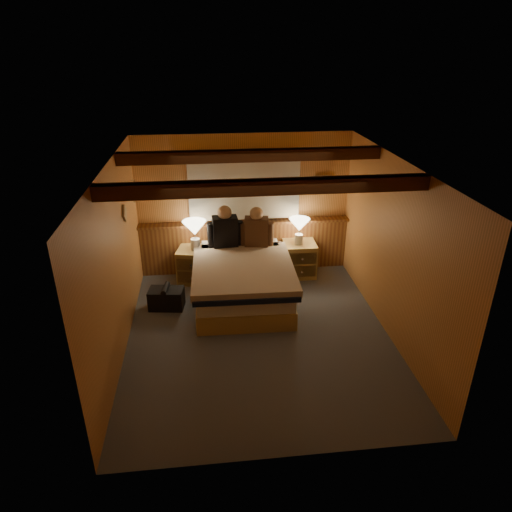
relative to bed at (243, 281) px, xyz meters
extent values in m
plane|color=#4B4F5A|center=(0.13, -0.96, -0.34)|extent=(4.20, 4.20, 0.00)
plane|color=#B88845|center=(0.13, -0.96, 2.06)|extent=(4.20, 4.20, 0.00)
plane|color=#D0884A|center=(0.13, 1.14, 0.86)|extent=(3.60, 0.00, 3.60)
plane|color=#D0884A|center=(-1.67, -0.96, 0.86)|extent=(0.00, 4.20, 4.20)
plane|color=#D0884A|center=(1.93, -0.96, 0.86)|extent=(0.00, 4.20, 4.20)
plane|color=#D0884A|center=(0.13, -3.06, 0.86)|extent=(3.60, 0.00, 3.60)
cube|color=brown|center=(0.13, 1.08, 0.11)|extent=(3.60, 0.12, 0.90)
cube|color=brown|center=(0.13, 1.02, 0.58)|extent=(3.60, 0.22, 0.04)
cylinder|color=#442511|center=(0.13, 1.06, 1.71)|extent=(2.10, 0.05, 0.05)
sphere|color=#442511|center=(-0.92, 1.06, 1.71)|extent=(0.08, 0.08, 0.08)
sphere|color=#442511|center=(1.18, 1.06, 1.71)|extent=(0.08, 0.08, 0.08)
cube|color=beige|center=(0.13, 1.07, 1.16)|extent=(1.85, 0.08, 1.05)
cube|color=#442511|center=(0.13, -1.56, 1.97)|extent=(3.60, 0.15, 0.16)
cube|color=#442511|center=(0.13, -0.06, 1.97)|extent=(3.60, 0.15, 0.16)
cylinder|color=silver|center=(-1.61, 0.64, 1.41)|extent=(0.03, 0.55, 0.03)
torus|color=silver|center=(-1.58, 0.49, 1.29)|extent=(0.01, 0.21, 0.21)
torus|color=silver|center=(-1.58, 0.72, 1.29)|extent=(0.01, 0.21, 0.21)
cube|color=#A58152|center=(1.48, 1.12, 1.21)|extent=(0.30, 0.03, 0.25)
cube|color=beige|center=(1.48, 1.11, 1.21)|extent=(0.24, 0.01, 0.19)
cube|color=tan|center=(0.00, 0.02, -0.20)|extent=(1.46, 1.92, 0.28)
cube|color=silver|center=(0.00, 0.02, 0.05)|extent=(1.42, 1.88, 0.23)
cube|color=black|center=(-0.01, -0.22, 0.19)|extent=(1.51, 1.54, 0.08)
cube|color=#C98A91|center=(0.00, -0.10, 0.26)|extent=(1.56, 1.73, 0.11)
cube|color=silver|center=(-0.34, 0.76, 0.24)|extent=(0.57, 0.33, 0.15)
cube|color=silver|center=(0.38, 0.74, 0.24)|extent=(0.57, 0.33, 0.15)
cube|color=tan|center=(-0.76, 0.76, -0.05)|extent=(0.62, 0.58, 0.59)
cube|color=brown|center=(-0.80, 0.54, 0.07)|extent=(0.47, 0.12, 0.21)
cube|color=brown|center=(-0.80, 0.54, -0.17)|extent=(0.47, 0.12, 0.21)
cylinder|color=silver|center=(-0.80, 0.54, 0.07)|extent=(0.04, 0.04, 0.03)
cylinder|color=silver|center=(-0.80, 0.54, -0.17)|extent=(0.04, 0.04, 0.03)
cube|color=tan|center=(1.05, 0.78, -0.04)|extent=(0.55, 0.50, 0.60)
cube|color=brown|center=(1.04, 0.54, 0.08)|extent=(0.49, 0.03, 0.21)
cube|color=brown|center=(1.04, 0.54, -0.16)|extent=(0.49, 0.03, 0.21)
cylinder|color=silver|center=(1.04, 0.54, 0.08)|extent=(0.03, 0.03, 0.03)
cylinder|color=silver|center=(1.04, 0.54, -0.16)|extent=(0.03, 0.03, 0.03)
cylinder|color=silver|center=(-0.72, 0.74, 0.34)|extent=(0.15, 0.15, 0.19)
cylinder|color=silver|center=(-0.72, 0.74, 0.47)|extent=(0.03, 0.03, 0.11)
cone|color=#FFF3C6|center=(-0.72, 0.74, 0.63)|extent=(0.39, 0.39, 0.24)
cylinder|color=silver|center=(1.02, 0.75, 0.34)|extent=(0.14, 0.14, 0.17)
cylinder|color=silver|center=(1.02, 0.75, 0.46)|extent=(0.02, 0.02, 0.10)
cone|color=#FFF3C6|center=(1.02, 0.75, 0.61)|extent=(0.35, 0.35, 0.21)
cube|color=black|center=(-0.23, 0.70, 0.55)|extent=(0.41, 0.26, 0.53)
cylinder|color=black|center=(-0.46, 0.68, 0.51)|extent=(0.13, 0.13, 0.42)
cylinder|color=black|center=(0.01, 0.71, 0.51)|extent=(0.13, 0.13, 0.42)
sphere|color=tan|center=(-0.23, 0.70, 0.89)|extent=(0.23, 0.23, 0.23)
cube|color=#4C301E|center=(0.29, 0.66, 0.54)|extent=(0.41, 0.27, 0.50)
cylinder|color=#4C301E|center=(0.07, 0.69, 0.50)|extent=(0.12, 0.12, 0.40)
cylinder|color=#4C301E|center=(0.51, 0.63, 0.50)|extent=(0.12, 0.12, 0.40)
sphere|color=tan|center=(0.29, 0.66, 0.86)|extent=(0.22, 0.22, 0.22)
cube|color=black|center=(-1.19, -0.08, -0.19)|extent=(0.55, 0.38, 0.31)
cylinder|color=black|center=(-1.19, -0.08, -0.01)|extent=(0.12, 0.32, 0.08)
camera|label=1|loc=(-0.51, -6.23, 3.37)|focal=32.00mm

